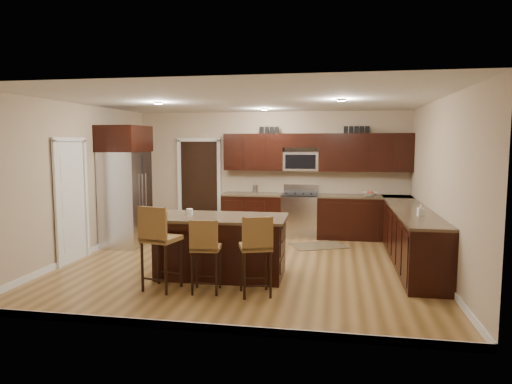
% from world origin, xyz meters
% --- Properties ---
extents(floor, '(6.00, 6.00, 0.00)m').
position_xyz_m(floor, '(0.00, 0.00, 0.00)').
color(floor, olive).
rests_on(floor, ground).
extents(ceiling, '(6.00, 6.00, 0.00)m').
position_xyz_m(ceiling, '(0.00, 0.00, 2.70)').
color(ceiling, silver).
rests_on(ceiling, wall_back).
extents(wall_back, '(6.00, 0.00, 6.00)m').
position_xyz_m(wall_back, '(0.00, 2.75, 1.35)').
color(wall_back, tan).
rests_on(wall_back, floor).
extents(wall_left, '(0.00, 5.50, 5.50)m').
position_xyz_m(wall_left, '(-3.00, 0.00, 1.35)').
color(wall_left, tan).
rests_on(wall_left, floor).
extents(wall_right, '(0.00, 5.50, 5.50)m').
position_xyz_m(wall_right, '(3.00, 0.00, 1.35)').
color(wall_right, tan).
rests_on(wall_right, floor).
extents(base_cabinets, '(4.02, 3.96, 0.92)m').
position_xyz_m(base_cabinets, '(1.90, 1.45, 0.46)').
color(base_cabinets, black).
rests_on(base_cabinets, floor).
extents(upper_cabinets, '(4.00, 0.33, 0.80)m').
position_xyz_m(upper_cabinets, '(1.04, 2.58, 1.84)').
color(upper_cabinets, black).
rests_on(upper_cabinets, wall_back).
extents(range, '(0.76, 0.64, 1.11)m').
position_xyz_m(range, '(0.68, 2.45, 0.47)').
color(range, silver).
rests_on(range, floor).
extents(microwave, '(0.76, 0.31, 0.40)m').
position_xyz_m(microwave, '(0.68, 2.60, 1.62)').
color(microwave, silver).
rests_on(microwave, upper_cabinets).
extents(doorway, '(0.85, 0.03, 2.06)m').
position_xyz_m(doorway, '(-1.65, 2.73, 1.03)').
color(doorway, black).
rests_on(doorway, floor).
extents(pantry_door, '(0.03, 0.80, 2.04)m').
position_xyz_m(pantry_door, '(-2.98, -0.30, 1.02)').
color(pantry_door, white).
rests_on(pantry_door, floor).
extents(letter_decor, '(2.20, 0.03, 0.15)m').
position_xyz_m(letter_decor, '(0.90, 2.58, 2.29)').
color(letter_decor, black).
rests_on(letter_decor, upper_cabinets).
extents(island, '(1.99, 1.07, 0.92)m').
position_xyz_m(island, '(-0.26, -0.67, 0.43)').
color(island, black).
rests_on(island, floor).
extents(stool_left, '(0.53, 0.53, 1.18)m').
position_xyz_m(stool_left, '(-0.93, -1.52, 0.74)').
color(stool_left, olive).
rests_on(stool_left, floor).
extents(stool_mid, '(0.42, 0.42, 1.01)m').
position_xyz_m(stool_mid, '(-0.27, -1.51, 0.63)').
color(stool_mid, olive).
rests_on(stool_mid, floor).
extents(stool_right, '(0.51, 0.51, 1.08)m').
position_xyz_m(stool_right, '(0.42, -1.51, 0.67)').
color(stool_right, olive).
rests_on(stool_right, floor).
extents(refrigerator, '(0.79, 0.98, 2.35)m').
position_xyz_m(refrigerator, '(-2.62, 1.00, 1.20)').
color(refrigerator, silver).
rests_on(refrigerator, floor).
extents(floor_mat, '(1.21, 1.04, 0.01)m').
position_xyz_m(floor_mat, '(1.12, 1.61, 0.01)').
color(floor_mat, brown).
rests_on(floor_mat, floor).
extents(fruit_bowl, '(0.35, 0.35, 0.08)m').
position_xyz_m(fruit_bowl, '(2.13, 2.45, 0.96)').
color(fruit_bowl, silver).
rests_on(fruit_bowl, base_cabinets).
extents(soap_bottle, '(0.09, 0.10, 0.19)m').
position_xyz_m(soap_bottle, '(2.70, -0.17, 1.01)').
color(soap_bottle, '#B2B2B2').
rests_on(soap_bottle, base_cabinets).
extents(canister_tall, '(0.12, 0.12, 0.19)m').
position_xyz_m(canister_tall, '(-0.30, 2.45, 1.01)').
color(canister_tall, silver).
rests_on(canister_tall, base_cabinets).
extents(canister_short, '(0.11, 0.11, 0.18)m').
position_xyz_m(canister_short, '(-0.29, 2.45, 1.01)').
color(canister_short, silver).
rests_on(canister_short, base_cabinets).
extents(island_jar, '(0.10, 0.10, 0.10)m').
position_xyz_m(island_jar, '(-0.76, -0.67, 0.97)').
color(island_jar, white).
rests_on(island_jar, island).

